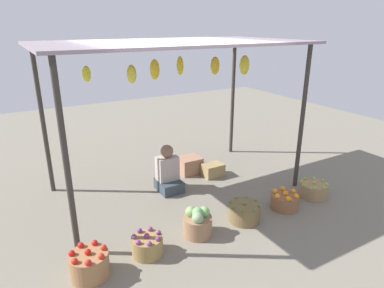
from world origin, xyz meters
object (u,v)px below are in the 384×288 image
(basket_cabbages, at_px, (198,223))
(basket_oranges, at_px, (285,201))
(basket_limes, at_px, (313,190))
(wooden_crate_stacked_rear, at_px, (213,170))
(basket_red_tomatoes, at_px, (89,264))
(basket_purple_onions, at_px, (147,245))
(vendor_person, at_px, (168,173))
(wooden_crate_near_vendor, at_px, (189,165))
(basket_green_chilies, at_px, (244,212))

(basket_cabbages, bearing_deg, basket_oranges, -2.36)
(basket_limes, distance_m, wooden_crate_stacked_rear, 1.73)
(basket_oranges, bearing_deg, basket_red_tomatoes, -179.73)
(basket_purple_onions, distance_m, basket_oranges, 2.19)
(basket_cabbages, xyz_separation_m, basket_oranges, (1.47, -0.06, -0.06))
(basket_oranges, relative_size, basket_limes, 0.94)
(vendor_person, height_order, basket_cabbages, vendor_person)
(basket_cabbages, distance_m, basket_oranges, 1.48)
(wooden_crate_stacked_rear, bearing_deg, basket_oranges, -78.23)
(basket_red_tomatoes, distance_m, basket_limes, 3.53)
(basket_limes, bearing_deg, wooden_crate_stacked_rear, 123.68)
(basket_cabbages, height_order, wooden_crate_near_vendor, basket_cabbages)
(basket_oranges, bearing_deg, basket_cabbages, 177.64)
(wooden_crate_near_vendor, height_order, wooden_crate_stacked_rear, wooden_crate_near_vendor)
(wooden_crate_stacked_rear, bearing_deg, basket_purple_onions, -142.24)
(basket_red_tomatoes, relative_size, wooden_crate_near_vendor, 1.06)
(basket_limes, bearing_deg, basket_green_chilies, -179.85)
(vendor_person, distance_m, basket_oranges, 1.87)
(basket_purple_onions, bearing_deg, basket_oranges, -0.47)
(basket_purple_onions, bearing_deg, basket_red_tomatoes, -177.38)
(wooden_crate_near_vendor, relative_size, wooden_crate_stacked_rear, 1.09)
(basket_cabbages, relative_size, basket_limes, 0.92)
(basket_green_chilies, distance_m, wooden_crate_near_vendor, 1.79)
(basket_purple_onions, xyz_separation_m, wooden_crate_stacked_rear, (1.88, 1.46, -0.01))
(basket_red_tomatoes, distance_m, basket_green_chilies, 2.15)
(basket_oranges, bearing_deg, vendor_person, 131.84)
(basket_limes, bearing_deg, basket_red_tomatoes, -179.20)
(basket_red_tomatoes, bearing_deg, basket_oranges, 0.27)
(basket_red_tomatoes, bearing_deg, vendor_person, 40.64)
(basket_oranges, xyz_separation_m, wooden_crate_stacked_rear, (-0.31, 1.48, -0.01))
(vendor_person, relative_size, basket_green_chilies, 1.76)
(vendor_person, relative_size, basket_red_tomatoes, 1.84)
(basket_purple_onions, xyz_separation_m, basket_green_chilies, (1.46, 0.01, 0.00))
(vendor_person, xyz_separation_m, basket_purple_onions, (-0.95, -1.37, -0.18))
(basket_red_tomatoes, height_order, wooden_crate_near_vendor, basket_red_tomatoes)
(vendor_person, bearing_deg, basket_oranges, -48.16)
(basket_red_tomatoes, relative_size, basket_oranges, 1.05)
(basket_purple_onions, xyz_separation_m, basket_limes, (2.85, 0.02, -0.01))
(wooden_crate_stacked_rear, bearing_deg, basket_red_tomatoes, -149.89)
(basket_red_tomatoes, bearing_deg, wooden_crate_near_vendor, 38.79)
(basket_red_tomatoes, height_order, basket_purple_onions, basket_red_tomatoes)
(basket_green_chilies, bearing_deg, wooden_crate_near_vendor, 85.77)
(wooden_crate_near_vendor, bearing_deg, basket_red_tomatoes, -141.21)
(basket_purple_onions, distance_m, basket_limes, 2.85)
(vendor_person, distance_m, basket_cabbages, 1.35)
(basket_oranges, bearing_deg, basket_green_chilies, 177.49)
(basket_purple_onions, distance_m, basket_cabbages, 0.72)
(basket_purple_onions, xyz_separation_m, basket_oranges, (2.19, -0.02, -0.01))
(basket_purple_onions, bearing_deg, vendor_person, 55.36)
(basket_oranges, height_order, wooden_crate_stacked_rear, basket_oranges)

